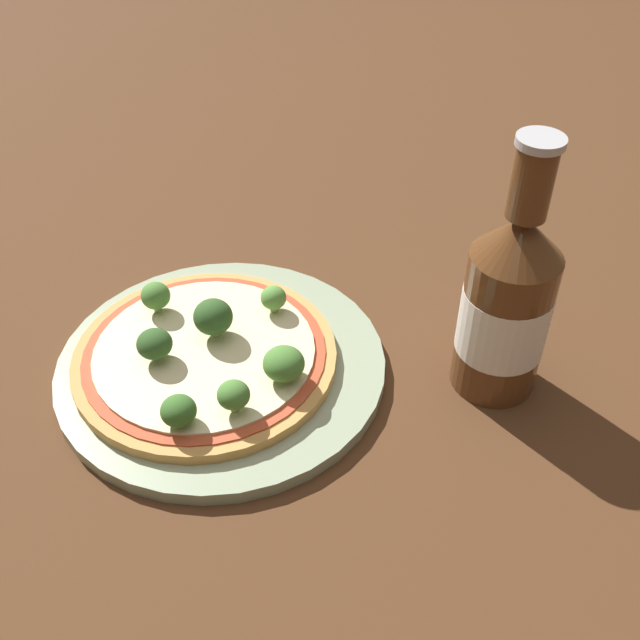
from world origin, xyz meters
The scene contains 11 objects.
ground_plane centered at (0.00, 0.00, 0.00)m, with size 3.00×3.00×0.00m, color #4C2D19.
plate centered at (-0.01, -0.02, 0.01)m, with size 0.28×0.28×0.01m.
pizza centered at (-0.02, -0.01, 0.02)m, with size 0.22×0.22×0.01m.
broccoli_floret_0 centered at (-0.01, 0.00, 0.05)m, with size 0.03×0.03×0.03m.
broccoli_floret_1 centered at (-0.03, -0.08, 0.04)m, with size 0.03×0.03×0.03m.
broccoli_floret_2 centered at (-0.06, 0.00, 0.04)m, with size 0.03×0.03×0.03m.
broccoli_floret_3 centered at (-0.07, -0.07, 0.04)m, with size 0.03×0.03×0.02m.
broccoli_floret_4 centered at (-0.03, 0.06, 0.04)m, with size 0.03×0.03×0.03m.
broccoli_floret_5 centered at (0.05, 0.00, 0.04)m, with size 0.02×0.02×0.02m.
broccoli_floret_6 centered at (0.02, -0.08, 0.04)m, with size 0.03×0.03×0.03m.
beer_bottle centered at (0.17, -0.15, 0.08)m, with size 0.07×0.07×0.22m.
Camera 1 is at (-0.19, -0.44, 0.45)m, focal length 42.00 mm.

